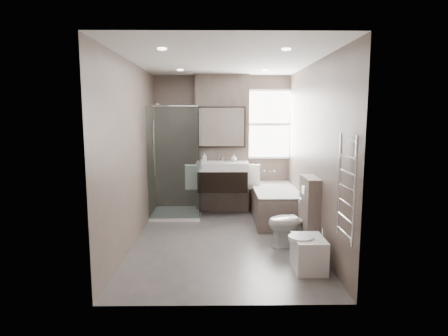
{
  "coord_description": "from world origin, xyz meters",
  "views": [
    {
      "loc": [
        -0.05,
        -5.35,
        1.86
      ],
      "look_at": [
        0.01,
        0.15,
        1.07
      ],
      "focal_mm": 30.0,
      "sensor_mm": 36.0,
      "label": 1
    }
  ],
  "objects_px": {
    "vanity": "(222,176)",
    "toilet": "(291,222)",
    "bathtub": "(275,203)",
    "bidet": "(308,253)"
  },
  "relations": [
    {
      "from": "vanity",
      "to": "bathtub",
      "type": "bearing_deg",
      "value": -19.37
    },
    {
      "from": "vanity",
      "to": "toilet",
      "type": "height_order",
      "value": "vanity"
    },
    {
      "from": "bathtub",
      "to": "toilet",
      "type": "distance_m",
      "value": 1.29
    },
    {
      "from": "bathtub",
      "to": "toilet",
      "type": "relative_size",
      "value": 2.32
    },
    {
      "from": "bathtub",
      "to": "vanity",
      "type": "bearing_deg",
      "value": 160.63
    },
    {
      "from": "bathtub",
      "to": "bidet",
      "type": "bearing_deg",
      "value": -87.62
    },
    {
      "from": "vanity",
      "to": "bathtub",
      "type": "height_order",
      "value": "vanity"
    },
    {
      "from": "vanity",
      "to": "bathtub",
      "type": "distance_m",
      "value": 1.07
    },
    {
      "from": "toilet",
      "to": "bidet",
      "type": "xyz_separation_m",
      "value": [
        0.04,
        -0.86,
        -0.13
      ]
    },
    {
      "from": "toilet",
      "to": "bidet",
      "type": "distance_m",
      "value": 0.87
    }
  ]
}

